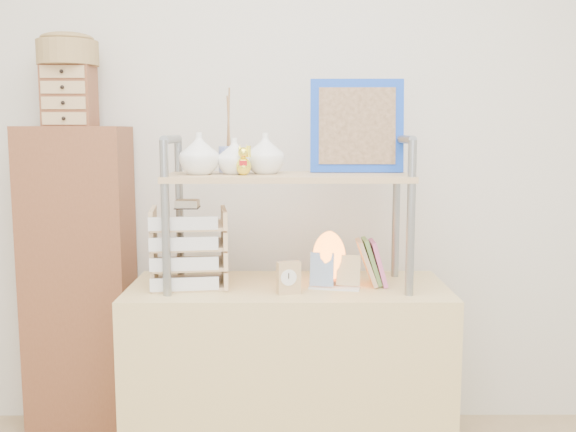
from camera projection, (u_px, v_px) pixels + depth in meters
name	position (u px, v px, depth m)	size (l,w,h in m)	color
desk	(288.00, 380.00, 2.48)	(1.20, 0.50, 0.75)	tan
cabinet	(79.00, 282.00, 2.80)	(0.45, 0.24, 1.35)	brown
hutch	(277.00, 168.00, 2.38)	(0.90, 0.34, 0.78)	gray
letter_tray	(188.00, 252.00, 2.41)	(0.30, 0.29, 0.33)	#D7AE81
salt_lamp	(329.00, 258.00, 2.43)	(0.13, 0.13, 0.21)	brown
desk_clock	(289.00, 278.00, 2.30)	(0.09, 0.06, 0.12)	tan
postcard_stand	(334.00, 279.00, 2.37)	(0.19, 0.09, 0.13)	white
drawer_chest	(69.00, 96.00, 2.67)	(0.20, 0.16, 0.25)	brown
woven_basket	(68.00, 53.00, 2.65)	(0.25, 0.25, 0.10)	olive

